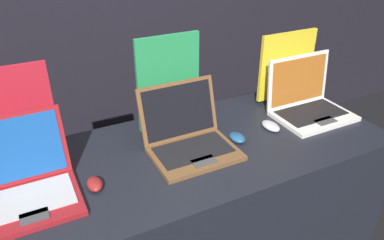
{
  "coord_description": "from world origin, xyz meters",
  "views": [
    {
      "loc": [
        -0.64,
        -0.88,
        1.88
      ],
      "look_at": [
        -0.01,
        0.37,
        1.11
      ],
      "focal_mm": 35.0,
      "sensor_mm": 36.0,
      "label": 1
    }
  ],
  "objects_px": {
    "promo_stand_middle": "(169,86)",
    "promo_stand_front": "(13,117)",
    "laptop_back": "(307,102)",
    "mouse_front": "(95,184)",
    "laptop_front": "(27,182)",
    "mouse_middle": "(237,137)",
    "promo_stand_back": "(286,69)",
    "laptop_middle": "(189,136)",
    "mouse_back": "(271,126)"
  },
  "relations": [
    {
      "from": "promo_stand_middle",
      "to": "promo_stand_front",
      "type": "bearing_deg",
      "value": 174.7
    },
    {
      "from": "laptop_front",
      "to": "promo_stand_back",
      "type": "relative_size",
      "value": 0.93
    },
    {
      "from": "promo_stand_back",
      "to": "laptop_front",
      "type": "bearing_deg",
      "value": -170.16
    },
    {
      "from": "mouse_front",
      "to": "promo_stand_back",
      "type": "relative_size",
      "value": 0.24
    },
    {
      "from": "laptop_front",
      "to": "promo_stand_middle",
      "type": "xyz_separation_m",
      "value": [
        0.67,
        0.23,
        0.16
      ]
    },
    {
      "from": "promo_stand_back",
      "to": "mouse_front",
      "type": "bearing_deg",
      "value": -165.28
    },
    {
      "from": "laptop_front",
      "to": "laptop_back",
      "type": "xyz_separation_m",
      "value": [
        1.38,
        0.05,
        0.0
      ]
    },
    {
      "from": "mouse_middle",
      "to": "laptop_back",
      "type": "distance_m",
      "value": 0.48
    },
    {
      "from": "laptop_front",
      "to": "laptop_middle",
      "type": "height_order",
      "value": "laptop_front"
    },
    {
      "from": "promo_stand_middle",
      "to": "mouse_middle",
      "type": "bearing_deg",
      "value": -46.77
    },
    {
      "from": "laptop_middle",
      "to": "laptop_back",
      "type": "xyz_separation_m",
      "value": [
        0.71,
        0.03,
        0.0
      ]
    },
    {
      "from": "mouse_middle",
      "to": "mouse_back",
      "type": "relative_size",
      "value": 0.84
    },
    {
      "from": "laptop_front",
      "to": "laptop_back",
      "type": "height_order",
      "value": "laptop_back"
    },
    {
      "from": "laptop_middle",
      "to": "laptop_back",
      "type": "height_order",
      "value": "laptop_back"
    },
    {
      "from": "promo_stand_front",
      "to": "mouse_back",
      "type": "xyz_separation_m",
      "value": [
        1.11,
        -0.29,
        -0.18
      ]
    },
    {
      "from": "promo_stand_middle",
      "to": "laptop_back",
      "type": "distance_m",
      "value": 0.75
    },
    {
      "from": "promo_stand_front",
      "to": "mouse_back",
      "type": "relative_size",
      "value": 3.62
    },
    {
      "from": "promo_stand_front",
      "to": "promo_stand_middle",
      "type": "height_order",
      "value": "promo_stand_middle"
    },
    {
      "from": "mouse_middle",
      "to": "promo_stand_back",
      "type": "relative_size",
      "value": 0.25
    },
    {
      "from": "mouse_front",
      "to": "mouse_back",
      "type": "relative_size",
      "value": 0.82
    },
    {
      "from": "promo_stand_middle",
      "to": "laptop_back",
      "type": "relative_size",
      "value": 1.21
    },
    {
      "from": "laptop_front",
      "to": "mouse_middle",
      "type": "relative_size",
      "value": 3.76
    },
    {
      "from": "mouse_front",
      "to": "laptop_back",
      "type": "distance_m",
      "value": 1.16
    },
    {
      "from": "laptop_back",
      "to": "mouse_back",
      "type": "relative_size",
      "value": 3.4
    },
    {
      "from": "mouse_middle",
      "to": "promo_stand_middle",
      "type": "xyz_separation_m",
      "value": [
        -0.23,
        0.25,
        0.21
      ]
    },
    {
      "from": "mouse_front",
      "to": "promo_stand_back",
      "type": "xyz_separation_m",
      "value": [
        1.15,
        0.3,
        0.17
      ]
    },
    {
      "from": "laptop_front",
      "to": "promo_stand_middle",
      "type": "distance_m",
      "value": 0.73
    },
    {
      "from": "laptop_front",
      "to": "mouse_middle",
      "type": "bearing_deg",
      "value": -1.31
    },
    {
      "from": "mouse_front",
      "to": "laptop_back",
      "type": "height_order",
      "value": "laptop_back"
    },
    {
      "from": "laptop_front",
      "to": "promo_stand_front",
      "type": "relative_size",
      "value": 0.87
    },
    {
      "from": "promo_stand_front",
      "to": "laptop_back",
      "type": "xyz_separation_m",
      "value": [
        1.38,
        -0.24,
        -0.13
      ]
    },
    {
      "from": "mouse_middle",
      "to": "promo_stand_middle",
      "type": "distance_m",
      "value": 0.4
    },
    {
      "from": "promo_stand_front",
      "to": "promo_stand_middle",
      "type": "relative_size",
      "value": 0.88
    },
    {
      "from": "promo_stand_front",
      "to": "laptop_front",
      "type": "bearing_deg",
      "value": -90.0
    },
    {
      "from": "laptop_back",
      "to": "mouse_back",
      "type": "distance_m",
      "value": 0.28
    },
    {
      "from": "laptop_front",
      "to": "laptop_middle",
      "type": "relative_size",
      "value": 0.98
    },
    {
      "from": "laptop_back",
      "to": "laptop_front",
      "type": "bearing_deg",
      "value": -178.1
    },
    {
      "from": "promo_stand_front",
      "to": "promo_stand_back",
      "type": "relative_size",
      "value": 1.07
    },
    {
      "from": "promo_stand_middle",
      "to": "laptop_back",
      "type": "height_order",
      "value": "promo_stand_middle"
    },
    {
      "from": "laptop_front",
      "to": "mouse_back",
      "type": "height_order",
      "value": "laptop_front"
    },
    {
      "from": "laptop_back",
      "to": "promo_stand_back",
      "type": "xyz_separation_m",
      "value": [
        0.0,
        0.19,
        0.12
      ]
    },
    {
      "from": "laptop_front",
      "to": "promo_stand_middle",
      "type": "bearing_deg",
      "value": 18.61
    },
    {
      "from": "mouse_back",
      "to": "laptop_front",
      "type": "bearing_deg",
      "value": 179.95
    },
    {
      "from": "mouse_middle",
      "to": "laptop_middle",
      "type": "bearing_deg",
      "value": 170.15
    },
    {
      "from": "laptop_middle",
      "to": "mouse_back",
      "type": "xyz_separation_m",
      "value": [
        0.44,
        -0.02,
        -0.05
      ]
    },
    {
      "from": "promo_stand_front",
      "to": "laptop_middle",
      "type": "relative_size",
      "value": 1.12
    },
    {
      "from": "mouse_front",
      "to": "mouse_back",
      "type": "height_order",
      "value": "mouse_front"
    },
    {
      "from": "laptop_front",
      "to": "mouse_middle",
      "type": "xyz_separation_m",
      "value": [
        0.91,
        -0.02,
        -0.05
      ]
    },
    {
      "from": "mouse_middle",
      "to": "promo_stand_middle",
      "type": "bearing_deg",
      "value": 133.23
    },
    {
      "from": "laptop_middle",
      "to": "promo_stand_back",
      "type": "bearing_deg",
      "value": 17.26
    }
  ]
}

